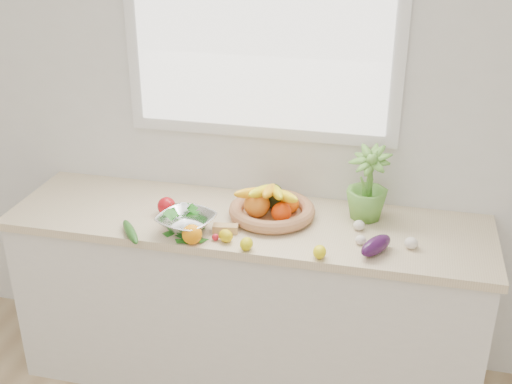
% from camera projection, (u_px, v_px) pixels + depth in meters
% --- Properties ---
extents(back_wall, '(4.50, 0.02, 2.70)m').
position_uv_depth(back_wall, '(261.00, 106.00, 3.04)').
color(back_wall, white).
rests_on(back_wall, ground).
extents(counter_cabinet, '(2.20, 0.58, 0.86)m').
position_uv_depth(counter_cabinet, '(247.00, 303.00, 3.17)').
color(counter_cabinet, silver).
rests_on(counter_cabinet, ground).
extents(countertop, '(2.24, 0.62, 0.04)m').
position_uv_depth(countertop, '(247.00, 222.00, 2.98)').
color(countertop, beige).
rests_on(countertop, counter_cabinet).
extents(window_frame, '(1.30, 0.03, 1.10)m').
position_uv_depth(window_frame, '(261.00, 21.00, 2.86)').
color(window_frame, white).
rests_on(window_frame, back_wall).
extents(window_pane, '(1.18, 0.01, 0.98)m').
position_uv_depth(window_pane, '(260.00, 22.00, 2.84)').
color(window_pane, white).
rests_on(window_pane, window_frame).
extents(orange_loose, '(0.09, 0.09, 0.09)m').
position_uv_depth(orange_loose, '(192.00, 234.00, 2.74)').
color(orange_loose, orange).
rests_on(orange_loose, countertop).
extents(lemon_a, '(0.06, 0.07, 0.05)m').
position_uv_depth(lemon_a, '(246.00, 244.00, 2.70)').
color(lemon_a, '#D4C80B').
rests_on(lemon_a, countertop).
extents(lemon_b, '(0.06, 0.07, 0.05)m').
position_uv_depth(lemon_b, '(320.00, 252.00, 2.64)').
color(lemon_b, yellow).
rests_on(lemon_b, countertop).
extents(lemon_c, '(0.09, 0.08, 0.06)m').
position_uv_depth(lemon_c, '(226.00, 236.00, 2.76)').
color(lemon_c, '#DAB90B').
rests_on(lemon_c, countertop).
extents(apple, '(0.11, 0.11, 0.09)m').
position_uv_depth(apple, '(167.00, 206.00, 2.99)').
color(apple, '#B60E16').
rests_on(apple, countertop).
extents(ginger, '(0.12, 0.06, 0.04)m').
position_uv_depth(ginger, '(225.00, 229.00, 2.84)').
color(ginger, tan).
rests_on(ginger, countertop).
extents(garlic_a, '(0.06, 0.06, 0.04)m').
position_uv_depth(garlic_a, '(361.00, 240.00, 2.75)').
color(garlic_a, white).
rests_on(garlic_a, countertop).
extents(garlic_b, '(0.07, 0.07, 0.05)m').
position_uv_depth(garlic_b, '(359.00, 225.00, 2.86)').
color(garlic_b, silver).
rests_on(garlic_b, countertop).
extents(garlic_c, '(0.07, 0.07, 0.05)m').
position_uv_depth(garlic_c, '(411.00, 243.00, 2.71)').
color(garlic_c, white).
rests_on(garlic_c, countertop).
extents(eggplant, '(0.16, 0.20, 0.07)m').
position_uv_depth(eggplant, '(376.00, 245.00, 2.67)').
color(eggplant, '#34103A').
rests_on(eggplant, countertop).
extents(cucumber, '(0.17, 0.21, 0.04)m').
position_uv_depth(cucumber, '(130.00, 232.00, 2.81)').
color(cucumber, '#215117').
rests_on(cucumber, countertop).
extents(radish, '(0.04, 0.04, 0.03)m').
position_uv_depth(radish, '(215.00, 237.00, 2.78)').
color(radish, red).
rests_on(radish, countertop).
extents(potted_herb, '(0.25, 0.25, 0.35)m').
position_uv_depth(potted_herb, '(368.00, 183.00, 2.90)').
color(potted_herb, '#5D9C38').
rests_on(potted_herb, countertop).
extents(fruit_basket, '(0.41, 0.41, 0.19)m').
position_uv_depth(fruit_basket, '(271.00, 206.00, 2.96)').
color(fruit_basket, tan).
rests_on(fruit_basket, countertop).
extents(colander_with_spinach, '(0.30, 0.30, 0.12)m').
position_uv_depth(colander_with_spinach, '(186.00, 219.00, 2.83)').
color(colander_with_spinach, white).
rests_on(colander_with_spinach, countertop).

